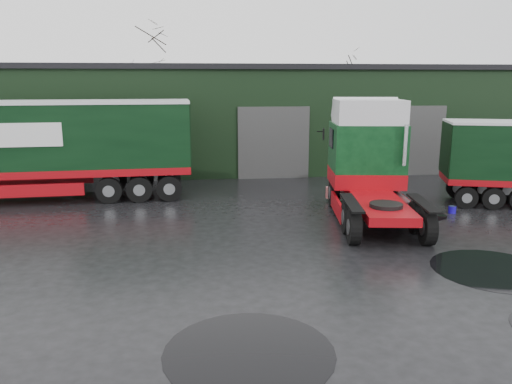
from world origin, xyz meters
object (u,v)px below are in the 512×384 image
Objects in this scene: warehouse at (260,115)px; tree_back_b at (336,100)px; trailer_left at (28,151)px; hero_tractor at (377,163)px; wash_bucket at (452,210)px; tree_back_a at (151,89)px.

warehouse is 12.82m from tree_back_b.
hero_tractor is at bearing -113.90° from trailer_left.
tree_back_a reaches higher than wash_bucket.
tree_back_a is at bearing 120.18° from wash_bucket.
trailer_left is (-14.35, 5.50, -0.07)m from hero_tractor.
tree_back_a is at bearing 180.00° from tree_back_b.
hero_tractor is at bearing -80.84° from warehouse.
tree_back_b reaches higher than hero_tractor.
tree_back_b reaches higher than wash_bucket.
tree_back_b reaches higher than warehouse.
warehouse is at bearing -51.34° from tree_back_a.
trailer_left is 20.52m from tree_back_a.
trailer_left is at bearing -100.88° from tree_back_a.
tree_back_a reaches higher than trailer_left.
warehouse reaches higher than wash_bucket.
warehouse is at bearing -128.66° from tree_back_b.
trailer_left is 18.76m from wash_bucket.
hero_tractor is 15.36m from trailer_left.
tree_back_a is (3.85, 20.00, 2.47)m from trailer_left.
tree_back_a reaches higher than hero_tractor.
wash_bucket is at bearing -66.69° from warehouse.
wash_bucket is 24.81m from tree_back_b.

